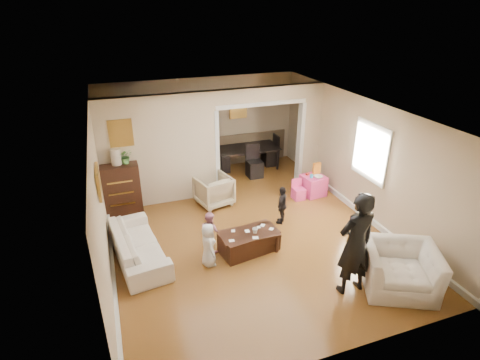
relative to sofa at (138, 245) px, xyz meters
name	(u,v)px	position (x,y,z in m)	size (l,w,h in m)	color
floor	(243,228)	(2.23, 0.33, -0.29)	(7.00, 7.00, 0.00)	#8F5B25
partition_left	(161,151)	(0.85, 2.13, 1.01)	(2.75, 0.18, 2.60)	#C5AE90
partition_right	(309,133)	(4.70, 2.13, 1.01)	(0.55, 0.18, 2.60)	#C5AE90
partition_header	(261,94)	(3.33, 2.13, 2.13)	(2.22, 0.18, 0.35)	#C5AE90
window_pane	(371,152)	(4.96, -0.07, 1.26)	(0.03, 0.95, 1.10)	white
framed_art_partition	(121,133)	(0.03, 2.03, 1.56)	(0.45, 0.03, 0.55)	brown
framed_art_sofa_wall	(98,182)	(-0.48, -0.27, 1.51)	(0.03, 0.55, 0.40)	brown
framed_art_alcove	(238,108)	(3.33, 3.77, 1.41)	(0.45, 0.03, 0.55)	brown
sofa	(138,245)	(0.00, 0.00, 0.00)	(2.00, 0.78, 0.58)	white
armchair_back	(214,190)	(1.94, 1.59, 0.06)	(0.76, 0.78, 0.71)	tan
armchair_front	(400,269)	(4.05, -2.32, 0.09)	(1.17, 1.02, 0.76)	white
dresser	(121,189)	(-0.14, 1.92, 0.30)	(0.86, 0.49, 1.19)	#341C0F
table_lamp	(116,157)	(-0.14, 1.92, 1.08)	(0.22, 0.22, 0.36)	beige
potted_plant	(126,156)	(0.06, 1.92, 1.06)	(0.30, 0.26, 0.33)	#427333
coffee_table	(249,242)	(2.05, -0.49, -0.08)	(1.11, 0.56, 0.42)	#341910
coffee_cup	(255,231)	(2.15, -0.54, 0.18)	(0.11, 0.11, 0.10)	beige
play_table	(313,185)	(4.42, 1.23, -0.04)	(0.52, 0.52, 0.50)	#FA4193
cereal_box	(317,168)	(4.54, 1.33, 0.36)	(0.20, 0.07, 0.30)	yellow
cyan_cup	(312,176)	(4.32, 1.18, 0.25)	(0.08, 0.08, 0.08)	#29A3CD
toy_block	(307,174)	(4.30, 1.35, 0.23)	(0.08, 0.06, 0.05)	red
play_bowl	(318,177)	(4.47, 1.11, 0.24)	(0.22, 0.22, 0.05)	silver
dining_table	(246,158)	(3.43, 3.37, 0.03)	(1.82, 1.02, 0.64)	black
adult_person	(356,244)	(3.25, -2.10, 0.62)	(0.67, 0.44, 1.83)	black
child_kneel_a	(208,245)	(1.20, -0.64, 0.13)	(0.42, 0.27, 0.85)	silver
child_kneel_b	(210,231)	(1.35, -0.19, 0.12)	(0.40, 0.31, 0.82)	pink
child_toddler	(282,205)	(3.10, 0.26, 0.14)	(0.51, 0.21, 0.87)	black
craft_papers	(252,232)	(2.10, -0.50, 0.13)	(0.97, 0.48, 0.00)	white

